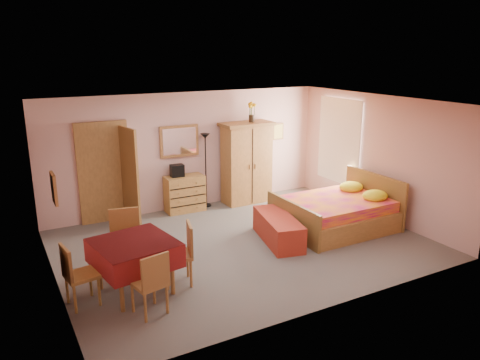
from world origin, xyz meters
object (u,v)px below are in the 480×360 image
bench (278,229)px  floor_lamp (206,170)px  sunflower_vase (252,112)px  chair_west (82,275)px  wardrobe (247,163)px  chest_of_drawers (185,194)px  wall_mirror (179,141)px  bed (335,204)px  stereo (177,171)px  dining_table (135,267)px  chair_south (149,282)px  chair_north (126,243)px  chair_east (177,254)px

bench → floor_lamp: bearing=97.0°
sunflower_vase → chair_west: (-4.43, -2.94, -1.66)m
wardrobe → sunflower_vase: size_ratio=4.14×
chest_of_drawers → chair_west: (-2.77, -3.02, 0.06)m
chest_of_drawers → wall_mirror: size_ratio=0.96×
chest_of_drawers → sunflower_vase: size_ratio=1.87×
wall_mirror → sunflower_vase: size_ratio=1.94×
floor_lamp → bench: size_ratio=1.15×
chest_of_drawers → bed: 3.30m
floor_lamp → wardrobe: bearing=-10.5°
floor_lamp → wardrobe: size_ratio=0.89×
wardrobe → bed: 2.48m
wardrobe → stereo: bearing=174.7°
sunflower_vase → bed: bearing=-75.8°
bench → dining_table: dining_table is taller
wardrobe → chair_south: bearing=-135.6°
wall_mirror → floor_lamp: bearing=-10.1°
bed → chair_north: size_ratio=2.11×
chest_of_drawers → chair_north: 3.06m
bed → bench: bearing=-179.1°
bench → chest_of_drawers: bearing=109.9°
floor_lamp → chair_east: floor_lamp is taller
chest_of_drawers → dining_table: 3.63m
floor_lamp → sunflower_vase: (1.09, -0.17, 1.27)m
stereo → sunflower_vase: bearing=-3.8°
chair_east → chair_south: bearing=147.9°
chest_of_drawers → floor_lamp: floor_lamp is taller
chest_of_drawers → chair_north: bearing=-129.0°
floor_lamp → chair_south: bearing=-124.4°
wardrobe → sunflower_vase: 1.18m
chest_of_drawers → bench: (0.88, -2.43, -0.16)m
chair_south → sunflower_vase: bearing=31.8°
stereo → wardrobe: size_ratio=0.15×
floor_lamp → wardrobe: 0.98m
floor_lamp → sunflower_vase: size_ratio=3.70×
dining_table → chair_east: chair_east is taller
wall_mirror → dining_table: size_ratio=0.81×
floor_lamp → dining_table: (-2.58, -3.11, -0.44)m
wall_mirror → chair_south: bearing=-116.2°
bed → chair_west: size_ratio=2.36×
stereo → sunflower_vase: 2.15m
wardrobe → chair_north: 4.18m
wardrobe → chair_south: wardrobe is taller
floor_lamp → bed: floor_lamp is taller
chair_north → chair_south: bearing=100.3°
floor_lamp → bed: bearing=-56.2°
sunflower_vase → chair_east: size_ratio=0.48×
wardrobe → bench: wardrobe is taller
chair_south → wall_mirror: bearing=49.9°
chair_west → bed: bearing=88.6°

